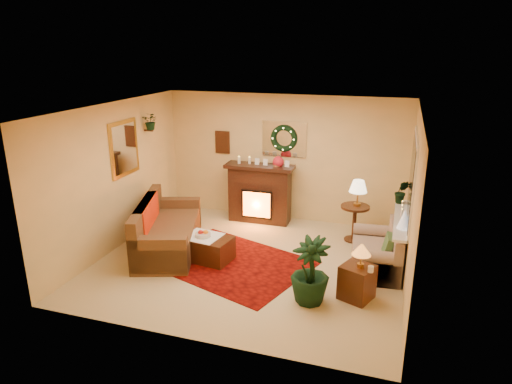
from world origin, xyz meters
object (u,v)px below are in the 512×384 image
(sofa, at_px, (168,227))
(side_table_round, at_px, (354,224))
(loveseat, at_px, (376,245))
(end_table_square, at_px, (357,281))
(fireplace, at_px, (260,196))
(coffee_table, at_px, (203,247))

(sofa, bearing_deg, side_table_round, 5.63)
(loveseat, xyz_separation_m, side_table_round, (-0.46, 1.05, -0.09))
(sofa, bearing_deg, end_table_square, -29.89)
(side_table_round, distance_m, end_table_square, 2.10)
(fireplace, bearing_deg, coffee_table, -102.00)
(loveseat, relative_size, end_table_square, 2.49)
(loveseat, distance_m, end_table_square, 1.07)
(sofa, distance_m, coffee_table, 0.80)
(fireplace, xyz_separation_m, loveseat, (2.45, -1.47, -0.13))
(coffee_table, bearing_deg, sofa, 175.05)
(side_table_round, xyz_separation_m, coffee_table, (-2.38, -1.58, -0.12))
(loveseat, height_order, coffee_table, loveseat)
(sofa, relative_size, fireplace, 1.70)
(fireplace, distance_m, end_table_square, 3.39)
(end_table_square, bearing_deg, loveseat, 79.52)
(sofa, height_order, end_table_square, sofa)
(loveseat, distance_m, coffee_table, 2.90)
(end_table_square, bearing_deg, sofa, 168.64)
(fireplace, relative_size, end_table_square, 2.41)
(fireplace, height_order, coffee_table, fireplace)
(sofa, xyz_separation_m, end_table_square, (3.40, -0.68, -0.16))
(sofa, relative_size, coffee_table, 2.14)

